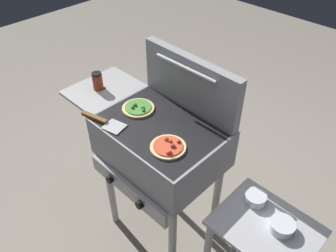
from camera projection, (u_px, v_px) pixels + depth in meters
The scene contains 10 objects.
ground_plane at pixel (163, 226), 2.28m from camera, with size 8.00×8.00×0.00m, color gray.
grill at pixel (159, 144), 1.80m from camera, with size 0.96×0.53×0.90m.
grill_lid_open at pixel (190, 83), 1.72m from camera, with size 0.63×0.09×0.30m.
pizza_veggie at pixel (138, 108), 1.80m from camera, with size 0.17×0.17×0.03m.
pizza_pepperoni at pixel (168, 147), 1.56m from camera, with size 0.17×0.17×0.04m.
sauce_jar at pixel (98, 81), 1.92m from camera, with size 0.06×0.06×0.11m.
spatula at pixel (102, 121), 1.71m from camera, with size 0.27×0.11×0.02m.
prep_table at pixel (259, 249), 1.60m from camera, with size 0.44×0.36×0.70m.
topping_bowl_near at pixel (282, 226), 1.45m from camera, with size 0.11×0.11×0.04m.
topping_bowl_far at pixel (255, 198), 1.57m from camera, with size 0.10×0.10×0.04m.
Camera 1 is at (0.94, -0.91, 1.98)m, focal length 35.76 mm.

